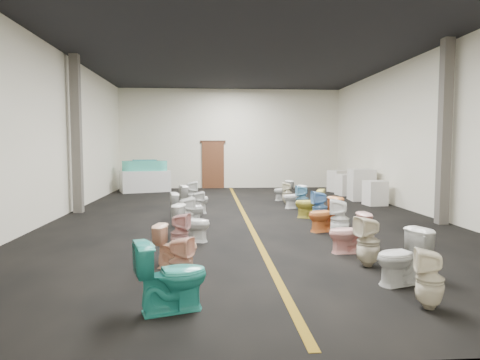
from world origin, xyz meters
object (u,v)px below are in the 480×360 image
(toilet_left_0, at_px, (172,276))
(toilet_left_6, at_px, (187,209))
(toilet_right_3, at_px, (349,233))
(toilet_right_8, at_px, (302,199))
(toilet_left_5, at_px, (186,215))
(toilet_left_9, at_px, (192,195))
(toilet_left_7, at_px, (198,205))
(toilet_right_5, at_px, (324,214))
(toilet_left_8, at_px, (194,199))
(toilet_left_4, at_px, (192,223))
(toilet_right_7, at_px, (310,204))
(toilet_right_9, at_px, (294,197))
(bathtub, at_px, (145,166))
(toilet_right_4, at_px, (340,219))
(toilet_right_6, at_px, (320,208))
(toilet_left_1, at_px, (180,262))
(appliance_crate_a, at_px, (375,193))
(appliance_crate_d, at_px, (337,181))
(toilet_left_2, at_px, (176,246))
(toilet_left_3, at_px, (180,233))
(appliance_crate_c, at_px, (347,185))
(toilet_right_10, at_px, (287,193))
(appliance_crate_b, at_px, (361,185))
(toilet_right_1, at_px, (402,257))
(toilet_right_11, at_px, (283,190))
(toilet_right_0, at_px, (430,279))
(display_table, at_px, (145,181))

(toilet_left_0, bearing_deg, toilet_left_6, -17.01)
(toilet_right_3, bearing_deg, toilet_right_8, 175.62)
(toilet_left_5, relative_size, toilet_left_9, 0.91)
(toilet_left_7, distance_m, toilet_right_5, 3.49)
(toilet_left_8, xyz_separation_m, toilet_right_5, (3.00, -2.76, -0.02))
(toilet_left_4, bearing_deg, toilet_right_7, -32.28)
(toilet_left_6, relative_size, toilet_right_9, 1.13)
(bathtub, bearing_deg, toilet_right_4, -68.68)
(toilet_left_6, bearing_deg, toilet_right_6, -103.21)
(toilet_left_4, bearing_deg, toilet_left_1, -163.80)
(toilet_left_1, bearing_deg, toilet_left_4, 20.34)
(toilet_right_6, height_order, toilet_right_8, toilet_right_6)
(toilet_right_3, height_order, toilet_right_7, toilet_right_7)
(appliance_crate_a, distance_m, toilet_left_5, 7.11)
(toilet_right_6, relative_size, toilet_right_9, 1.16)
(bathtub, height_order, toilet_left_7, bathtub)
(bathtub, bearing_deg, toilet_left_6, -82.13)
(appliance_crate_d, bearing_deg, toilet_left_0, -114.70)
(toilet_right_5, bearing_deg, toilet_right_4, -13.79)
(toilet_left_2, xyz_separation_m, toilet_left_5, (-0.00, 2.79, 0.05))
(toilet_left_3, relative_size, toilet_left_4, 0.97)
(appliance_crate_c, relative_size, toilet_right_10, 1.12)
(appliance_crate_b, height_order, toilet_right_1, appliance_crate_b)
(bathtub, height_order, toilet_right_7, bathtub)
(toilet_left_2, relative_size, toilet_right_10, 0.94)
(toilet_right_9, height_order, toilet_right_10, toilet_right_10)
(toilet_left_7, height_order, toilet_right_8, toilet_right_8)
(toilet_right_11, bearing_deg, toilet_left_4, -46.24)
(toilet_left_1, height_order, toilet_right_4, toilet_right_4)
(toilet_left_1, xyz_separation_m, toilet_left_8, (-0.02, 6.37, 0.06))
(toilet_left_7, bearing_deg, toilet_left_2, 162.92)
(toilet_left_2, height_order, toilet_left_4, toilet_left_4)
(bathtub, height_order, toilet_right_0, bathtub)
(toilet_right_6, bearing_deg, appliance_crate_a, 138.43)
(appliance_crate_a, distance_m, toilet_right_1, 8.27)
(display_table, distance_m, toilet_left_6, 8.11)
(toilet_right_0, bearing_deg, toilet_right_1, -167.38)
(toilet_left_3, relative_size, toilet_left_7, 1.01)
(toilet_left_9, bearing_deg, toilet_left_1, 179.55)
(toilet_left_9, height_order, toilet_right_6, toilet_left_9)
(appliance_crate_d, relative_size, toilet_left_7, 1.26)
(toilet_right_4, bearing_deg, bathtub, -131.55)
(toilet_left_0, height_order, toilet_left_1, toilet_left_0)
(appliance_crate_d, bearing_deg, appliance_crate_b, -90.00)
(toilet_left_5, distance_m, toilet_left_7, 1.84)
(appliance_crate_c, bearing_deg, toilet_right_5, -111.90)
(display_table, bearing_deg, appliance_crate_c, -13.09)
(bathtub, relative_size, appliance_crate_b, 1.67)
(toilet_left_0, xyz_separation_m, toilet_left_8, (0.02, 7.21, -0.01))
(toilet_left_2, bearing_deg, toilet_right_4, -48.39)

